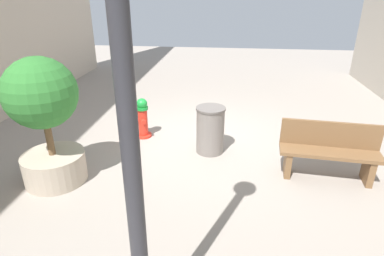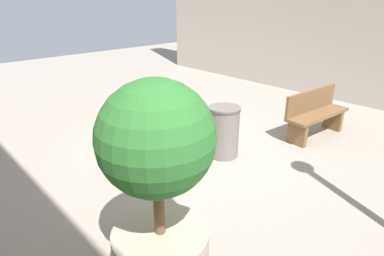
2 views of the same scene
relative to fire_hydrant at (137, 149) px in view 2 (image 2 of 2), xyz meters
name	(u,v)px [view 2 (image 2 of 2)]	position (x,y,z in m)	size (l,w,h in m)	color
ground_plane	(197,149)	(-1.32, 0.01, -0.43)	(23.40, 23.40, 0.00)	gray
fire_hydrant	(137,149)	(0.00, 0.00, 0.00)	(0.41, 0.43, 0.86)	red
bench_near	(315,113)	(-3.51, 1.18, 0.06)	(1.63, 0.58, 0.95)	brown
planter_tree	(157,172)	(0.99, 1.86, 0.74)	(1.10, 1.10, 2.07)	tan
trash_bin	(224,132)	(-1.48, 0.52, 0.03)	(0.56, 0.56, 0.92)	slate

